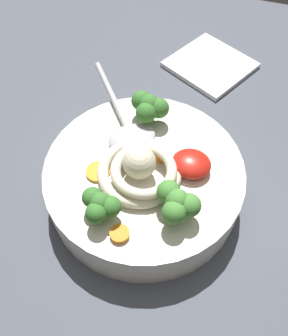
{
  "coord_description": "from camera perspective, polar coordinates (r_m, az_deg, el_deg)",
  "views": [
    {
      "loc": [
        6.41,
        -20.4,
        44.92
      ],
      "look_at": [
        -1.32,
        3.9,
        8.97
      ],
      "focal_mm": 39.49,
      "sensor_mm": 36.0,
      "label": 1
    }
  ],
  "objects": [
    {
      "name": "broccoli_floret_far",
      "position": [
        0.39,
        -6.82,
        -5.71
      ],
      "size": [
        4.49,
        3.87,
        3.55
      ],
      "color": "#7A9E60",
      "rests_on": "soup_bowl"
    },
    {
      "name": "soup_bowl",
      "position": [
        0.46,
        0.0,
        -1.92
      ],
      "size": [
        24.22,
        24.22,
        5.54
      ],
      "color": "silver",
      "rests_on": "table_slab"
    },
    {
      "name": "broccoli_floret_right",
      "position": [
        0.47,
        0.76,
        9.42
      ],
      "size": [
        5.08,
        4.37,
        4.01
      ],
      "color": "#7A9E60",
      "rests_on": "soup_bowl"
    },
    {
      "name": "noodle_pile",
      "position": [
        0.42,
        -0.53,
        -0.18
      ],
      "size": [
        10.92,
        10.71,
        4.39
      ],
      "color": "beige",
      "rests_on": "soup_bowl"
    },
    {
      "name": "carrot_slice_extra_b",
      "position": [
        0.45,
        3.0,
        1.91
      ],
      "size": [
        2.11,
        2.11,
        0.68
      ],
      "primitive_type": "cylinder",
      "color": "orange",
      "rests_on": "soup_bowl"
    },
    {
      "name": "chili_sauce_dollop",
      "position": [
        0.43,
        7.3,
        0.66
      ],
      "size": [
        4.71,
        4.24,
        2.12
      ],
      "primitive_type": "ellipsoid",
      "color": "red",
      "rests_on": "soup_bowl"
    },
    {
      "name": "broccoli_floret_near_spoon",
      "position": [
        0.39,
        5.1,
        -5.47
      ],
      "size": [
        5.06,
        4.35,
        4.0
      ],
      "color": "#7A9E60",
      "rests_on": "soup_bowl"
    },
    {
      "name": "soup_spoon",
      "position": [
        0.47,
        -2.45,
        5.84
      ],
      "size": [
        13.34,
        15.6,
        1.6
      ],
      "rotation": [
        0.0,
        0.0,
        2.24
      ],
      "color": "#B7B7BC",
      "rests_on": "soup_bowl"
    },
    {
      "name": "folded_napkin",
      "position": [
        0.66,
        10.18,
        15.41
      ],
      "size": [
        16.34,
        16.21,
        0.8
      ],
      "primitive_type": "cube",
      "rotation": [
        0.0,
        0.0,
        -0.49
      ],
      "color": "white",
      "rests_on": "table_slab"
    },
    {
      "name": "carrot_slice_beside_noodles",
      "position": [
        0.44,
        -7.12,
        -0.59
      ],
      "size": [
        2.88,
        2.88,
        0.4
      ],
      "primitive_type": "cylinder",
      "color": "orange",
      "rests_on": "soup_bowl"
    },
    {
      "name": "table_slab",
      "position": [
        0.48,
        0.09,
        -9.01
      ],
      "size": [
        109.59,
        109.59,
        3.43
      ],
      "primitive_type": "cube",
      "color": "#474C56",
      "rests_on": "ground"
    },
    {
      "name": "carrot_slice_beside_chili",
      "position": [
        0.39,
        -3.79,
        -10.09
      ],
      "size": [
        2.12,
        2.12,
        0.66
      ],
      "primitive_type": "cylinder",
      "color": "orange",
      "rests_on": "soup_bowl"
    }
  ]
}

